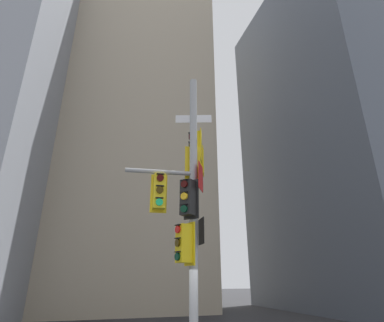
% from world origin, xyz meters
% --- Properties ---
extents(building_tower_right, '(15.48, 15.48, 29.38)m').
position_xyz_m(building_tower_right, '(19.29, 11.33, 14.69)').
color(building_tower_right, '#4C5460').
rests_on(building_tower_right, ground).
extents(building_mid_block, '(16.51, 16.51, 32.70)m').
position_xyz_m(building_mid_block, '(-2.26, 20.80, 16.35)').
color(building_mid_block, tan).
rests_on(building_mid_block, ground).
extents(signal_pole_assembly, '(3.18, 2.93, 8.52)m').
position_xyz_m(signal_pole_assembly, '(-0.02, 0.35, 4.81)').
color(signal_pole_assembly, '#9EA0A3').
rests_on(signal_pole_assembly, ground).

